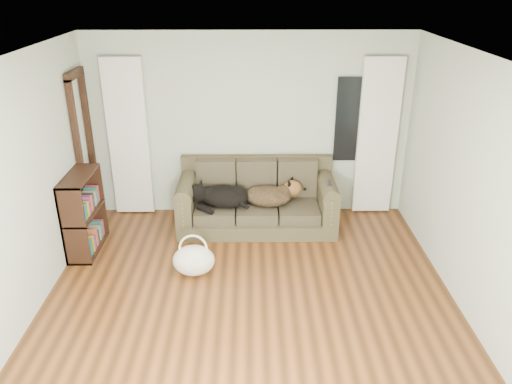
{
  "coord_description": "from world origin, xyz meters",
  "views": [
    {
      "loc": [
        0.02,
        -4.29,
        3.31
      ],
      "look_at": [
        0.08,
        1.6,
        0.69
      ],
      "focal_mm": 35.0,
      "sensor_mm": 36.0,
      "label": 1
    }
  ],
  "objects_px": {
    "sofa": "(257,197)",
    "tote_bag": "(194,262)",
    "bookshelf": "(84,214)",
    "dog_black_lab": "(221,197)",
    "dog_shepherd": "(271,195)"
  },
  "relations": [
    {
      "from": "sofa",
      "to": "dog_black_lab",
      "type": "xyz_separation_m",
      "value": [
        -0.49,
        -0.07,
        0.03
      ]
    },
    {
      "from": "sofa",
      "to": "dog_black_lab",
      "type": "distance_m",
      "value": 0.5
    },
    {
      "from": "sofa",
      "to": "dog_shepherd",
      "type": "xyz_separation_m",
      "value": [
        0.2,
        -0.03,
        0.04
      ]
    },
    {
      "from": "bookshelf",
      "to": "tote_bag",
      "type": "bearing_deg",
      "value": -17.07
    },
    {
      "from": "tote_bag",
      "to": "bookshelf",
      "type": "distance_m",
      "value": 1.59
    },
    {
      "from": "dog_black_lab",
      "to": "dog_shepherd",
      "type": "height_order",
      "value": "dog_shepherd"
    },
    {
      "from": "dog_black_lab",
      "to": "dog_shepherd",
      "type": "distance_m",
      "value": 0.69
    },
    {
      "from": "dog_shepherd",
      "to": "bookshelf",
      "type": "xyz_separation_m",
      "value": [
        -2.39,
        -0.59,
        0.01
      ]
    },
    {
      "from": "sofa",
      "to": "tote_bag",
      "type": "xyz_separation_m",
      "value": [
        -0.76,
        -1.22,
        -0.29
      ]
    },
    {
      "from": "dog_black_lab",
      "to": "tote_bag",
      "type": "height_order",
      "value": "dog_black_lab"
    },
    {
      "from": "dog_black_lab",
      "to": "tote_bag",
      "type": "distance_m",
      "value": 1.22
    },
    {
      "from": "sofa",
      "to": "dog_black_lab",
      "type": "height_order",
      "value": "sofa"
    },
    {
      "from": "sofa",
      "to": "dog_shepherd",
      "type": "relative_size",
      "value": 3.29
    },
    {
      "from": "tote_bag",
      "to": "sofa",
      "type": "bearing_deg",
      "value": 58.02
    },
    {
      "from": "dog_black_lab",
      "to": "tote_bag",
      "type": "relative_size",
      "value": 1.37
    }
  ]
}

